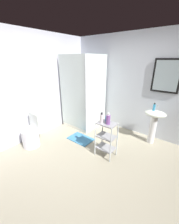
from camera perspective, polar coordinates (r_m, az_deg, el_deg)
The scene contains 13 objects.
ground_plane at distance 2.81m, azimuth 0.64°, elevation -21.53°, with size 4.20×4.20×0.02m, color #A39B82.
wall_back at distance 3.75m, azimuth 18.70°, elevation 10.33°, with size 4.20×0.14×2.50m.
wall_left at distance 3.57m, azimuth -23.82°, elevation 9.05°, with size 0.10×4.20×2.50m, color silver.
shower_stall at distance 4.00m, azimuth -2.14°, elevation 0.28°, with size 0.92×0.92×2.00m.
pedestal_sink at distance 3.47m, azimuth 25.18°, elevation -3.17°, with size 0.46×0.37×0.81m.
sink_faucet at distance 3.49m, azimuth 26.39°, elevation 1.70°, with size 0.03×0.03×0.10m, color silver.
toilet at distance 3.43m, azimuth -22.64°, elevation -7.95°, with size 0.37×0.49×0.76m.
storage_cart at distance 2.81m, azimuth 6.97°, elevation -10.21°, with size 0.38×0.28×0.74m.
hand_soap_bottle at distance 3.38m, azimuth 25.23°, elevation 1.81°, with size 0.05×0.05×0.18m.
lotion_bottle_white at distance 2.64m, azimuth 5.01°, elevation -2.62°, with size 0.07×0.07×0.21m.
conditioner_bottle_purple at distance 2.59m, azimuth 7.76°, elevation -3.05°, with size 0.08×0.08×0.22m.
rinse_cup at distance 2.72m, azimuth 7.39°, elevation -2.89°, with size 0.08×0.08×0.10m, color #3870B2.
bath_mat at distance 3.54m, azimuth -3.71°, elevation -11.02°, with size 0.60×0.40×0.02m, color teal.
Camera 1 is at (1.25, -1.63, 1.90)m, focal length 22.05 mm.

